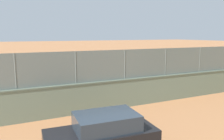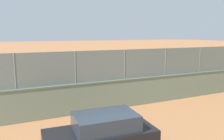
# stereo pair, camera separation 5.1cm
# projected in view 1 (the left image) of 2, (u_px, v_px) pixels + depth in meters

# --- Properties ---
(ground_plane) EXTENTS (260.00, 260.00, 0.00)m
(ground_plane) POSITION_uv_depth(u_px,v_px,m) (110.00, 72.00, 26.53)
(ground_plane) COLOR #A36B42
(perimeter_wall) EXTENTS (24.69, 1.09, 1.73)m
(perimeter_wall) POSITION_uv_depth(u_px,v_px,m) (165.00, 88.00, 14.98)
(perimeter_wall) COLOR slate
(perimeter_wall) RESTS_ON ground_plane
(fence_panel_on_wall) EXTENTS (24.26, 0.70, 1.78)m
(fence_panel_on_wall) POSITION_uv_depth(u_px,v_px,m) (165.00, 62.00, 14.71)
(fence_panel_on_wall) COLOR slate
(fence_panel_on_wall) RESTS_ON perimeter_wall
(player_crossing_court) EXTENTS (1.16, 0.71, 1.48)m
(player_crossing_court) POSITION_uv_depth(u_px,v_px,m) (122.00, 66.00, 25.33)
(player_crossing_court) COLOR #591919
(player_crossing_court) RESTS_ON ground_plane
(player_near_wall_returning) EXTENTS (0.93, 0.76, 1.70)m
(player_near_wall_returning) POSITION_uv_depth(u_px,v_px,m) (56.00, 65.00, 25.39)
(player_near_wall_returning) COLOR black
(player_near_wall_returning) RESTS_ON ground_plane
(player_at_service_line) EXTENTS (0.71, 1.18, 1.54)m
(player_at_service_line) POSITION_uv_depth(u_px,v_px,m) (90.00, 75.00, 19.61)
(player_at_service_line) COLOR black
(player_at_service_line) RESTS_ON ground_plane
(sports_ball) EXTENTS (0.23, 0.23, 0.23)m
(sports_ball) POSITION_uv_depth(u_px,v_px,m) (117.00, 65.00, 24.22)
(sports_ball) COLOR white
(spare_ball_by_wall) EXTENTS (0.18, 0.18, 0.18)m
(spare_ball_by_wall) POSITION_uv_depth(u_px,v_px,m) (116.00, 97.00, 15.58)
(spare_ball_by_wall) COLOR #3399D8
(spare_ball_by_wall) RESTS_ON ground_plane
(parked_car_black) EXTENTS (4.05, 2.16, 1.64)m
(parked_car_black) POSITION_uv_depth(u_px,v_px,m) (102.00, 136.00, 7.97)
(parked_car_black) COLOR black
(parked_car_black) RESTS_ON ground_plane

